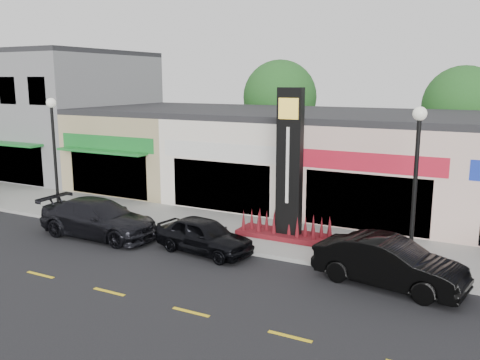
{
  "coord_description": "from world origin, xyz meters",
  "views": [
    {
      "loc": [
        10.39,
        -14.15,
        6.44
      ],
      "look_at": [
        0.9,
        4.0,
        2.38
      ],
      "focal_mm": 38.0,
      "sensor_mm": 36.0,
      "label": 1
    }
  ],
  "objects_px": {
    "pylon_sign": "(289,186)",
    "car_black_conv": "(389,263)",
    "lamp_west_near": "(54,145)",
    "car_black_sedan": "(204,235)",
    "car_dark_sedan": "(99,218)",
    "lamp_east_near": "(416,174)"
  },
  "relations": [
    {
      "from": "car_black_conv",
      "to": "car_dark_sedan",
      "type": "bearing_deg",
      "value": 101.13
    },
    {
      "from": "lamp_west_near",
      "to": "car_black_conv",
      "type": "bearing_deg",
      "value": -3.78
    },
    {
      "from": "lamp_east_near",
      "to": "car_black_sedan",
      "type": "xyz_separation_m",
      "value": [
        -7.31,
        -1.03,
        -2.8
      ]
    },
    {
      "from": "lamp_west_near",
      "to": "pylon_sign",
      "type": "distance_m",
      "value": 11.19
    },
    {
      "from": "lamp_east_near",
      "to": "car_black_conv",
      "type": "relative_size",
      "value": 1.16
    },
    {
      "from": "car_black_conv",
      "to": "car_black_sedan",
      "type": "bearing_deg",
      "value": 99.77
    },
    {
      "from": "car_dark_sedan",
      "to": "car_black_conv",
      "type": "distance_m",
      "value": 11.78
    },
    {
      "from": "lamp_west_near",
      "to": "lamp_east_near",
      "type": "distance_m",
      "value": 16.0
    },
    {
      "from": "lamp_west_near",
      "to": "car_black_sedan",
      "type": "distance_m",
      "value": 9.19
    },
    {
      "from": "car_dark_sedan",
      "to": "pylon_sign",
      "type": "bearing_deg",
      "value": -68.53
    },
    {
      "from": "lamp_east_near",
      "to": "car_black_conv",
      "type": "height_order",
      "value": "lamp_east_near"
    },
    {
      "from": "car_dark_sedan",
      "to": "car_black_sedan",
      "type": "height_order",
      "value": "car_dark_sedan"
    },
    {
      "from": "pylon_sign",
      "to": "car_dark_sedan",
      "type": "distance_m",
      "value": 7.99
    },
    {
      "from": "pylon_sign",
      "to": "car_black_conv",
      "type": "bearing_deg",
      "value": -31.03
    },
    {
      "from": "lamp_east_near",
      "to": "pylon_sign",
      "type": "xyz_separation_m",
      "value": [
        -5.0,
        1.7,
        -1.2
      ]
    },
    {
      "from": "lamp_west_near",
      "to": "car_black_sedan",
      "type": "height_order",
      "value": "lamp_west_near"
    },
    {
      "from": "pylon_sign",
      "to": "car_dark_sedan",
      "type": "xyz_separation_m",
      "value": [
        -7.25,
        -3.01,
        -1.5
      ]
    },
    {
      "from": "lamp_west_near",
      "to": "pylon_sign",
      "type": "height_order",
      "value": "pylon_sign"
    },
    {
      "from": "lamp_west_near",
      "to": "car_black_sedan",
      "type": "bearing_deg",
      "value": -6.75
    },
    {
      "from": "lamp_east_near",
      "to": "car_dark_sedan",
      "type": "xyz_separation_m",
      "value": [
        -12.25,
        -1.31,
        -2.71
      ]
    },
    {
      "from": "lamp_west_near",
      "to": "lamp_east_near",
      "type": "bearing_deg",
      "value": 0.0
    },
    {
      "from": "lamp_west_near",
      "to": "car_black_conv",
      "type": "relative_size",
      "value": 1.16
    }
  ]
}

